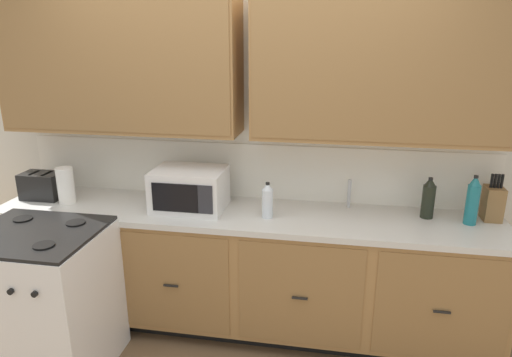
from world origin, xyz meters
TOP-DOWN VIEW (x-y plane):
  - ground_plane at (0.00, 0.00)m, footprint 8.46×8.46m
  - wall_unit at (0.00, 0.50)m, footprint 4.58×0.40m
  - counter_run at (0.00, 0.30)m, footprint 3.41×0.64m
  - stove_range at (-1.13, -0.33)m, footprint 0.76×0.68m
  - microwave at (-0.37, 0.29)m, footprint 0.48×0.37m
  - toaster at (-1.50, 0.31)m, footprint 0.28×0.18m
  - knife_block at (1.61, 0.45)m, footprint 0.11×0.14m
  - sink_faucet at (0.70, 0.51)m, footprint 0.02×0.02m
  - paper_towel_roll at (-1.26, 0.24)m, footprint 0.12×0.12m
  - bottle_clear at (0.18, 0.23)m, footprint 0.07×0.07m
  - bottle_teal at (1.45, 0.35)m, footprint 0.08×0.08m
  - bottle_dark at (1.20, 0.41)m, footprint 0.08×0.08m

SIDE VIEW (x-z plane):
  - ground_plane at x=0.00m, z-range 0.00..0.00m
  - counter_run at x=0.00m, z-range 0.01..0.91m
  - stove_range at x=-1.13m, z-range 0.00..0.95m
  - toaster at x=-1.50m, z-range 0.90..1.09m
  - sink_faucet at x=0.70m, z-range 0.90..1.10m
  - knife_block at x=1.61m, z-range 0.86..1.17m
  - bottle_clear at x=0.18m, z-range 0.90..1.14m
  - paper_towel_roll at x=-1.26m, z-range 0.90..1.16m
  - bottle_dark at x=1.20m, z-range 0.90..1.17m
  - microwave at x=-0.37m, z-range 0.90..1.18m
  - bottle_teal at x=1.45m, z-range 0.90..1.22m
  - wall_unit at x=0.00m, z-range 0.44..2.81m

